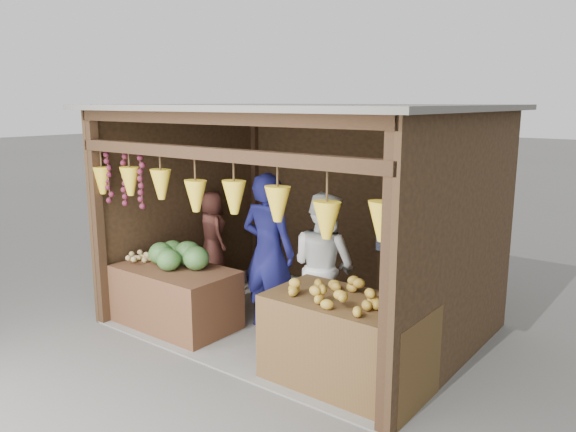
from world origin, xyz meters
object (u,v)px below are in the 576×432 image
at_px(counter_right, 346,343).
at_px(vendor_seated, 212,232).
at_px(counter_left, 175,297).
at_px(man_standing, 268,252).
at_px(woman_standing, 324,266).

xyz_separation_m(counter_right, vendor_seated, (-2.93, 1.14, 0.46)).
xyz_separation_m(counter_left, vendor_seated, (-0.51, 1.15, 0.53)).
xyz_separation_m(man_standing, vendor_seated, (-1.44, 0.51, -0.06)).
distance_m(counter_left, woman_standing, 1.87).
height_order(counter_left, woman_standing, woman_standing).
distance_m(woman_standing, vendor_seated, 2.14).
bearing_deg(counter_left, counter_right, 0.27).
bearing_deg(man_standing, vendor_seated, -25.52).
bearing_deg(woman_standing, vendor_seated, 2.14).
height_order(counter_left, man_standing, man_standing).
relative_size(counter_left, man_standing, 0.79).
distance_m(counter_right, vendor_seated, 3.18).
distance_m(man_standing, vendor_seated, 1.53).
xyz_separation_m(counter_right, woman_standing, (-0.81, 0.81, 0.42)).
height_order(woman_standing, vendor_seated, woman_standing).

